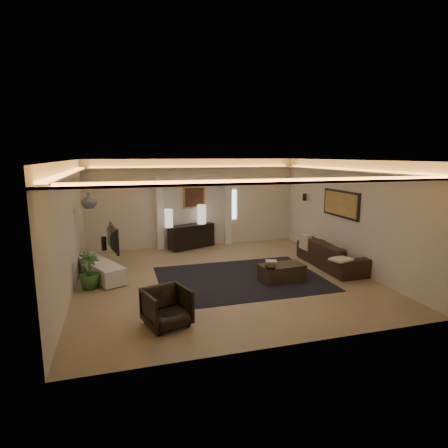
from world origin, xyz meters
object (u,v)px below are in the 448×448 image
object	(u,v)px
coffee_table	(282,272)
armchair	(167,307)
sofa	(332,254)
console	(191,236)

from	to	relation	value
coffee_table	armchair	size ratio (longest dim) A/B	1.40
sofa	coffee_table	size ratio (longest dim) A/B	2.26
console	armchair	world-z (taller)	console
coffee_table	sofa	bearing A→B (deg)	15.57
armchair	coffee_table	bearing A→B (deg)	10.69
sofa	coffee_table	bearing A→B (deg)	110.91
console	coffee_table	size ratio (longest dim) A/B	1.43
console	armchair	bearing A→B (deg)	-127.18
armchair	console	bearing A→B (deg)	56.39
console	coffee_table	distance (m)	4.07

